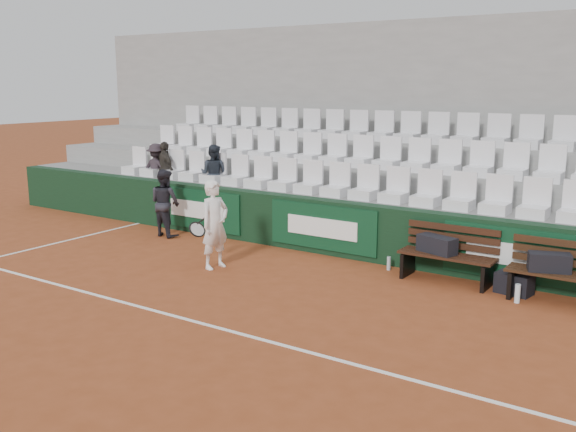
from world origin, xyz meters
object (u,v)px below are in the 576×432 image
Objects in this scene: sports_bag_left at (437,245)px; sports_bag_right at (549,262)px; sports_bag_ground at (514,284)px; spectator_a at (156,150)px; tennis_player at (215,225)px; water_bottle_near at (389,263)px; water_bottle_far at (517,294)px; spectator_b at (164,149)px; spectator_c at (213,153)px; ball_kid at (165,203)px; bench_left at (446,268)px; bench_right at (560,288)px.

sports_bag_left is 1.09× the size of sports_bag_right.
spectator_a reaches higher than sports_bag_ground.
sports_bag_ground is 4.85m from tennis_player.
tennis_player is (-2.52, -1.51, 0.64)m from water_bottle_near.
water_bottle_far is 0.22× the size of spectator_b.
sports_bag_ground is at bearing -2.61° from water_bottle_near.
spectator_c is (-2.03, 2.39, 0.88)m from tennis_player.
tennis_player is 1.26× the size of spectator_a.
water_bottle_near is at bearing 173.68° from sports_bag_left.
sports_bag_right is at bearing -172.79° from ball_kid.
ball_kid reaches higher than sports_bag_ground.
ball_kid reaches higher than sports_bag_right.
water_bottle_near is 0.18× the size of spectator_c.
ball_kid is (-5.74, -0.18, 0.11)m from sports_bag_left.
spectator_c is at bearing -99.59° from ball_kid.
tennis_player is at bearing -157.27° from sports_bag_left.
water_bottle_far is at bearing 153.59° from spectator_c.
bench_left is 2.39× the size of sports_bag_left.
sports_bag_right reaches higher than bench_right.
sports_bag_right is 0.46× the size of spectator_c.
sports_bag_ground is 0.34× the size of tennis_player.
spectator_c reaches higher than bench_right.
sports_bag_right is at bearing -2.99° from sports_bag_left.
ball_kid is at bearing 154.45° from spectator_b.
water_bottle_near is at bearing 177.39° from sports_bag_ground.
sports_bag_left is at bearing -171.69° from ball_kid.
bench_left is 1.20× the size of spectator_b.
spectator_b is (-3.46, 2.39, 0.87)m from tennis_player.
sports_bag_right is 0.42× the size of ball_kid.
ball_kid is at bearing -178.54° from sports_bag_ground.
sports_bag_left is 5.59m from spectator_c.
sports_bag_ground is at bearing 17.08° from tennis_player.
tennis_player reaches higher than water_bottle_far.
water_bottle_far is at bearing -168.59° from spectator_b.
tennis_player is (-3.38, -1.42, 0.17)m from sports_bag_left.
ball_kid is (-7.12, 0.22, 0.55)m from water_bottle_far.
ball_kid is at bearing 58.88° from spectator_c.
sports_bag_left is at bearing 180.00° from sports_bag_ground.
water_bottle_near is at bearing 175.89° from sports_bag_right.
bench_right is at bearing -0.58° from sports_bag_right.
sports_bag_left is 0.45× the size of ball_kid.
tennis_player is (-5.09, -1.33, 0.17)m from sports_bag_right.
spectator_c reaches higher than tennis_player.
ball_kid is (-7.62, -0.09, 0.47)m from bench_right.
spectator_c reaches higher than spectator_b.
spectator_c reaches higher than water_bottle_far.
bench_left is 2.91× the size of sports_bag_ground.
ball_kid is at bearing -179.35° from bench_right.
bench_left is 1.26× the size of spectator_a.
sports_bag_left is (-1.89, 0.09, 0.36)m from bench_right.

